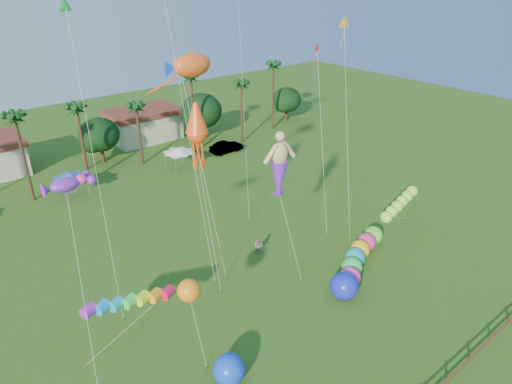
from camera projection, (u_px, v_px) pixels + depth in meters
ground at (345, 354)px, 32.24m from camera, size 160.00×160.00×0.00m
tree_line at (120, 131)px, 62.86m from camera, size 69.46×8.91×11.00m
buildings_row at (59, 145)px, 64.25m from camera, size 35.00×7.00×4.00m
tent_row at (72, 177)px, 52.79m from camera, size 31.00×4.00×0.60m
car_b at (226, 147)px, 66.97m from camera, size 5.01×1.81×1.64m
spectator_b at (259, 246)px, 43.17m from camera, size 0.96×1.02×1.67m
caterpillar_inflatable at (356, 262)px, 40.67m from camera, size 11.07×6.14×2.34m
blue_ball at (229, 369)px, 29.69m from camera, size 2.12×2.12×2.12m
rainbow_tube at (148, 302)px, 32.58m from camera, size 8.46×2.23×3.55m
green_worm at (386, 217)px, 44.37m from camera, size 9.53×3.13×3.44m
orange_ball_kite at (189, 291)px, 29.55m from camera, size 1.62×2.38×6.55m
merman_kite at (279, 170)px, 37.72m from camera, size 2.77×4.50×12.34m
fish_kite at (192, 65)px, 35.56m from camera, size 4.99×5.28×18.73m
squid_kite at (197, 134)px, 36.65m from camera, size 2.63×5.76×15.21m
lobster_kite at (65, 185)px, 27.16m from camera, size 3.40×4.74×13.54m
delta_kite_red at (317, 53)px, 42.50m from camera, size 2.13×4.57×18.33m
delta_kite_yellow at (344, 27)px, 40.71m from camera, size 2.55×4.90×20.69m
delta_kite_green at (67, 12)px, 29.36m from camera, size 1.88×5.02×23.00m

